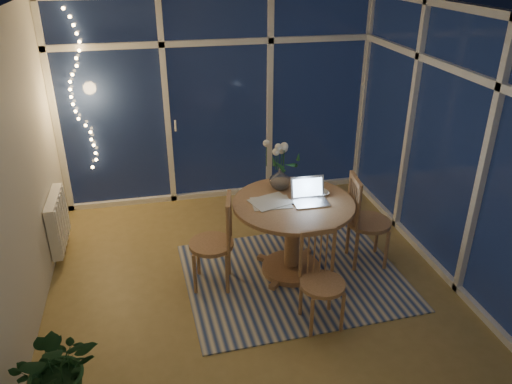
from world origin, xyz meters
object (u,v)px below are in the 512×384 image
laptop (311,192)px  flower_vase (280,179)px  chair_right (369,220)px  chair_left (211,242)px  chair_front (323,282)px  dining_table (292,238)px  potted_plant (61,377)px

laptop → flower_vase: laptop is taller
chair_right → flower_vase: flower_vase is taller
chair_left → chair_front: 1.16m
chair_right → laptop: (-0.67, -0.06, 0.43)m
laptop → flower_vase: size_ratio=1.60×
dining_table → chair_front: 0.83m
chair_right → laptop: bearing=102.5°
potted_plant → laptop: bearing=30.8°
dining_table → potted_plant: bearing=-146.2°
flower_vase → potted_plant: (-2.01, -1.71, -0.54)m
flower_vase → chair_front: bearing=-85.8°
chair_left → flower_vase: bearing=128.1°
chair_front → flower_vase: bearing=92.1°
dining_table → chair_right: size_ratio=1.17×
dining_table → chair_front: bearing=-87.6°
chair_left → chair_front: chair_left is taller
chair_front → potted_plant: (-2.09, -0.55, -0.07)m
laptop → chair_right: bearing=6.2°
chair_front → laptop: size_ratio=2.66×
chair_right → chair_front: (-0.79, -0.83, -0.06)m
dining_table → flower_vase: bearing=98.7°
flower_vase → potted_plant: bearing=-139.6°
flower_vase → laptop: bearing=-62.2°
laptop → flower_vase: bearing=118.8°
chair_left → potted_plant: size_ratio=1.30×
chair_left → chair_front: (0.86, -0.78, -0.05)m
chair_left → laptop: bearing=101.4°
flower_vase → potted_plant: flower_vase is taller
dining_table → chair_right: bearing=0.2°
dining_table → flower_vase: 0.61m
chair_right → chair_front: size_ratio=1.14×
chair_front → laptop: bearing=79.0°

